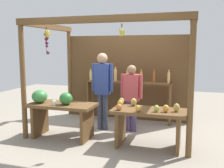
# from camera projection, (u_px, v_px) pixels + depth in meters

# --- Properties ---
(ground_plane) EXTENTS (12.00, 12.00, 0.00)m
(ground_plane) POSITION_uv_depth(u_px,v_px,m) (115.00, 130.00, 5.73)
(ground_plane) COLOR gray
(ground_plane) RESTS_ON ground
(market_stall) EXTENTS (3.29, 2.14, 2.36)m
(market_stall) POSITION_uv_depth(u_px,v_px,m) (120.00, 67.00, 5.99)
(market_stall) COLOR brown
(market_stall) RESTS_ON ground
(fruit_counter_left) EXTENTS (1.34, 0.64, 0.97)m
(fruit_counter_left) POSITION_uv_depth(u_px,v_px,m) (59.00, 108.00, 5.18)
(fruit_counter_left) COLOR brown
(fruit_counter_left) RESTS_ON ground
(fruit_counter_right) EXTENTS (1.33, 0.64, 0.85)m
(fruit_counter_right) POSITION_uv_depth(u_px,v_px,m) (148.00, 118.00, 4.68)
(fruit_counter_right) COLOR brown
(fruit_counter_right) RESTS_ON ground
(bottle_shelf_unit) EXTENTS (2.11, 0.22, 1.36)m
(bottle_shelf_unit) POSITION_uv_depth(u_px,v_px,m) (127.00, 90.00, 6.31)
(bottle_shelf_unit) COLOR brown
(bottle_shelf_unit) RESTS_ON ground
(vendor_man) EXTENTS (0.48, 0.23, 1.70)m
(vendor_man) POSITION_uv_depth(u_px,v_px,m) (102.00, 84.00, 5.65)
(vendor_man) COLOR #3A4056
(vendor_man) RESTS_ON ground
(vendor_woman) EXTENTS (0.48, 0.20, 1.45)m
(vendor_woman) POSITION_uv_depth(u_px,v_px,m) (131.00, 93.00, 5.55)
(vendor_woman) COLOR #4E3D6B
(vendor_woman) RESTS_ON ground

